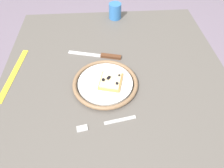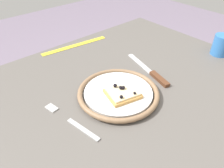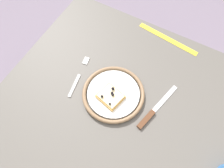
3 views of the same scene
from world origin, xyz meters
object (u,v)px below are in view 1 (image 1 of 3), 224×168
(dining_table, at_px, (115,88))
(pizza_slice_near, at_px, (111,81))
(measuring_tape, at_px, (14,74))
(plate, at_px, (105,83))
(cup, at_px, (115,11))
(knife, at_px, (104,56))
(fork, at_px, (106,123))

(dining_table, xyz_separation_m, pizza_slice_near, (-0.06, 0.02, 0.11))
(measuring_tape, bearing_deg, plate, -96.16)
(plate, height_order, cup, cup)
(dining_table, height_order, knife, knife)
(fork, distance_m, measuring_tape, 0.45)
(knife, relative_size, fork, 1.18)
(plate, relative_size, cup, 3.09)
(fork, distance_m, cup, 0.66)
(cup, xyz_separation_m, measuring_tape, (-0.40, 0.45, -0.04))
(pizza_slice_near, xyz_separation_m, knife, (0.17, 0.02, -0.02))
(cup, bearing_deg, plate, 171.21)
(knife, distance_m, cup, 0.33)
(plate, xyz_separation_m, measuring_tape, (0.08, 0.37, -0.01))
(cup, bearing_deg, pizza_slice_near, 173.64)
(dining_table, height_order, measuring_tape, measuring_tape)
(knife, height_order, cup, cup)
(knife, bearing_deg, measuring_tape, 102.69)
(dining_table, relative_size, pizza_slice_near, 8.98)
(dining_table, bearing_deg, measuring_tape, 85.91)
(plate, distance_m, measuring_tape, 0.38)
(fork, bearing_deg, plate, -1.89)
(knife, relative_size, measuring_tape, 0.79)
(pizza_slice_near, height_order, knife, pizza_slice_near)
(knife, distance_m, fork, 0.34)
(knife, bearing_deg, dining_table, -159.57)
(plate, xyz_separation_m, fork, (-0.17, 0.01, -0.01))
(plate, xyz_separation_m, cup, (0.49, -0.08, 0.03))
(pizza_slice_near, bearing_deg, fork, 171.12)
(cup, bearing_deg, measuring_tape, 131.85)
(measuring_tape, bearing_deg, cup, -41.47)
(pizza_slice_near, bearing_deg, measuring_tape, 77.56)
(dining_table, relative_size, plate, 3.93)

